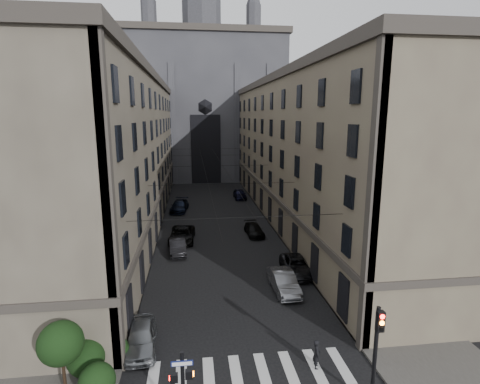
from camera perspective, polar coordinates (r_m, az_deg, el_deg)
name	(u,v)px	position (r m, az deg, el deg)	size (l,w,h in m)	color
sidewalk_left	(136,222)	(51.49, -15.63, -4.42)	(7.00, 80.00, 0.15)	#383533
sidewalk_right	(290,217)	(52.64, 7.66, -3.73)	(7.00, 80.00, 0.15)	#383533
zebra_crossing	(250,372)	(22.94, 1.47, -25.79)	(11.00, 3.20, 0.01)	beige
building_left	(108,152)	(50.33, -19.54, 5.74)	(13.60, 60.60, 18.85)	#4B453A
building_right	(313,150)	(51.83, 11.10, 6.35)	(13.60, 60.60, 18.85)	brown
gothic_tower	(203,98)	(88.07, -5.63, 14.12)	(35.00, 23.00, 58.00)	#2D2D33
traffic_light_right	(377,345)	(20.18, 20.11, -21.03)	(0.34, 0.50, 5.20)	black
shrub_cluster	(82,356)	(22.50, -22.92, -22.06)	(3.90, 4.40, 3.90)	black
tram_wires	(214,167)	(49.16, -3.94, 3.80)	(14.00, 60.00, 0.43)	black
car_left_near	(141,337)	(25.01, -14.85, -20.57)	(1.83, 4.55, 1.55)	slate
car_left_midnear	(177,246)	(39.18, -9.51, -8.19)	(1.60, 4.59, 1.51)	black
car_left_midfar	(182,235)	(42.58, -8.83, -6.47)	(2.67, 5.80, 1.61)	black
car_left_far	(180,206)	(55.87, -9.20, -2.11)	(2.23, 5.49, 1.59)	black
car_right_near	(284,282)	(31.10, 6.67, -13.44)	(1.71, 4.89, 1.61)	slate
car_right_midnear	(297,266)	(34.47, 8.64, -11.04)	(2.42, 5.24, 1.46)	black
car_right_midfar	(254,230)	(44.40, 2.17, -5.78)	(1.83, 4.50, 1.31)	black
car_right_far	(240,194)	(63.35, -0.04, -0.32)	(1.89, 4.69, 1.60)	black
pedestrian	(317,354)	(23.19, 11.59, -23.03)	(0.62, 0.40, 1.69)	black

